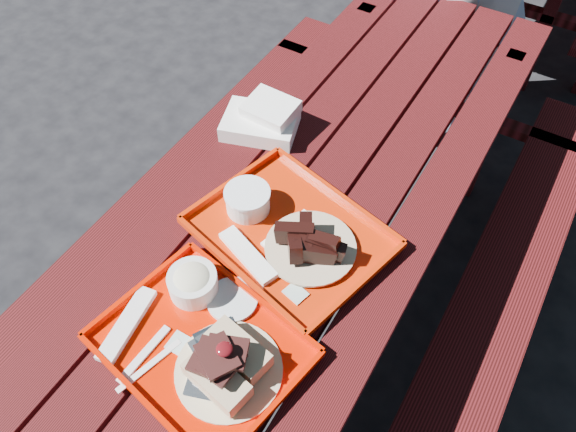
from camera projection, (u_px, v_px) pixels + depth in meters
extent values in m
plane|color=black|center=(308.00, 320.00, 2.20)|extent=(60.00, 60.00, 0.00)
cube|color=#490E11|center=(229.00, 162.00, 1.72)|extent=(0.14, 2.40, 0.04)
cube|color=#490E11|center=(271.00, 181.00, 1.67)|extent=(0.14, 2.40, 0.04)
cube|color=#490E11|center=(314.00, 200.00, 1.63)|extent=(0.14, 2.40, 0.04)
cube|color=#490E11|center=(361.00, 221.00, 1.58)|extent=(0.14, 2.40, 0.04)
cube|color=#490E11|center=(410.00, 244.00, 1.53)|extent=(0.14, 2.40, 0.04)
cube|color=#490E11|center=(173.00, 191.00, 2.05)|extent=(0.25, 2.40, 0.04)
cube|color=#490E11|center=(19.00, 409.00, 1.77)|extent=(0.06, 0.06, 0.42)
cube|color=#490E11|center=(290.00, 106.00, 2.67)|extent=(0.06, 0.06, 0.42)
cube|color=#490E11|center=(480.00, 341.00, 1.68)|extent=(0.25, 2.40, 0.04)
cube|color=#490E11|center=(533.00, 202.00, 2.30)|extent=(0.06, 0.06, 0.42)
cube|color=#490E11|center=(357.00, 84.00, 2.51)|extent=(0.06, 0.06, 0.75)
cube|color=#490E11|center=(487.00, 131.00, 2.32)|extent=(0.06, 0.06, 0.75)
cube|color=#490E11|center=(422.00, 96.00, 2.37)|extent=(1.40, 0.06, 0.04)
cube|color=#490E11|center=(544.00, 26.00, 2.79)|extent=(0.06, 0.06, 0.75)
cube|color=red|center=(201.00, 347.00, 1.32)|extent=(0.51, 0.43, 0.01)
cube|color=red|center=(253.00, 295.00, 1.38)|extent=(0.45, 0.10, 0.02)
cube|color=red|center=(142.00, 399.00, 1.22)|extent=(0.45, 0.10, 0.02)
cube|color=red|center=(272.00, 408.00, 1.21)|extent=(0.08, 0.35, 0.02)
cube|color=red|center=(139.00, 288.00, 1.40)|extent=(0.08, 0.35, 0.02)
cylinder|color=#C3B28B|center=(229.00, 370.00, 1.27)|extent=(0.25, 0.25, 0.01)
cube|color=tan|center=(217.00, 380.00, 1.22)|extent=(0.16, 0.10, 0.05)
cube|color=tan|center=(238.00, 350.00, 1.27)|extent=(0.16, 0.10, 0.05)
ellipsoid|color=#4A0A0E|center=(224.00, 347.00, 1.17)|extent=(0.04, 0.04, 0.01)
cylinder|color=silver|center=(193.00, 283.00, 1.38)|extent=(0.12, 0.12, 0.06)
ellipsoid|color=beige|center=(192.00, 279.00, 1.37)|extent=(0.10, 0.10, 0.05)
cylinder|color=silver|center=(232.00, 300.00, 1.38)|extent=(0.13, 0.13, 0.01)
cube|color=white|center=(127.00, 324.00, 1.34)|extent=(0.08, 0.21, 0.02)
cube|color=white|center=(144.00, 354.00, 1.29)|extent=(0.03, 0.16, 0.01)
cube|color=white|center=(149.00, 366.00, 1.28)|extent=(0.06, 0.17, 0.01)
cube|color=silver|center=(179.00, 344.00, 1.31)|extent=(0.05, 0.05, 0.00)
cube|color=red|center=(290.00, 235.00, 1.52)|extent=(0.56, 0.48, 0.01)
cube|color=red|center=(337.00, 194.00, 1.59)|extent=(0.47, 0.14, 0.02)
cube|color=red|center=(238.00, 272.00, 1.42)|extent=(0.47, 0.14, 0.02)
cube|color=red|center=(358.00, 286.00, 1.40)|extent=(0.11, 0.37, 0.02)
cube|color=red|center=(231.00, 183.00, 1.61)|extent=(0.11, 0.37, 0.02)
cube|color=white|center=(304.00, 244.00, 1.48)|extent=(0.20, 0.20, 0.01)
cylinder|color=tan|center=(311.00, 247.00, 1.47)|extent=(0.24, 0.24, 0.01)
cylinder|color=silver|center=(248.00, 201.00, 1.54)|extent=(0.12, 0.12, 0.06)
cylinder|color=white|center=(247.00, 193.00, 1.52)|extent=(0.13, 0.13, 0.01)
cube|color=white|center=(248.00, 255.00, 1.46)|extent=(0.20, 0.12, 0.02)
cube|color=#B3CAC1|center=(296.00, 293.00, 1.39)|extent=(0.06, 0.06, 0.00)
cube|color=white|center=(260.00, 124.00, 1.76)|extent=(0.27, 0.23, 0.05)
cube|color=white|center=(271.00, 109.00, 1.74)|extent=(0.16, 0.13, 0.04)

